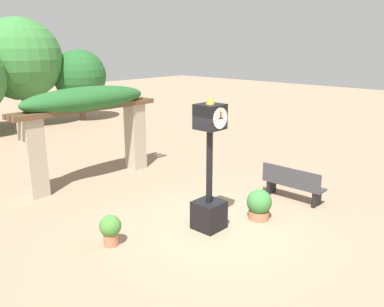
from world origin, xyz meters
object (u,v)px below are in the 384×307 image
potted_plant_near_right (259,204)px  park_bench (292,184)px  potted_plant_near_left (110,229)px  pedestal_clock (209,175)px

potted_plant_near_right → park_bench: park_bench is taller
potted_plant_near_right → park_bench: (1.55, 0.02, 0.08)m
potted_plant_near_left → potted_plant_near_right: 3.41m
potted_plant_near_left → potted_plant_near_right: bearing=-25.7°
pedestal_clock → potted_plant_near_right: pedestal_clock is taller
pedestal_clock → park_bench: pedestal_clock is taller
pedestal_clock → potted_plant_near_right: size_ratio=4.12×
potted_plant_near_left → potted_plant_near_right: (3.07, -1.48, -0.00)m
pedestal_clock → park_bench: size_ratio=1.80×
potted_plant_near_left → potted_plant_near_right: potted_plant_near_right is taller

